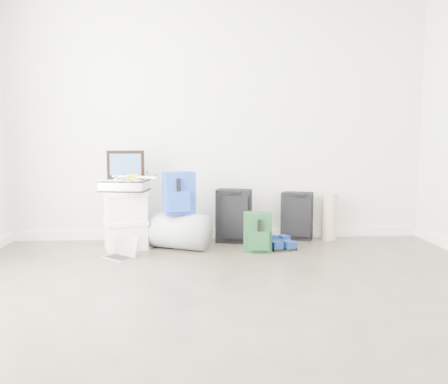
{
  "coord_description": "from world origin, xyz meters",
  "views": [
    {
      "loc": [
        -0.29,
        -2.67,
        1.11
      ],
      "look_at": [
        0.01,
        1.9,
        0.58
      ],
      "focal_mm": 38.0,
      "sensor_mm": 36.0,
      "label": 1
    }
  ],
  "objects": [
    {
      "name": "ground",
      "position": [
        0.0,
        0.0,
        0.0
      ],
      "size": [
        5.0,
        5.0,
        0.0
      ],
      "primitive_type": "plane",
      "color": "#3B352B",
      "rests_on": "ground"
    },
    {
      "name": "room_envelope",
      "position": [
        0.0,
        0.02,
        1.72
      ],
      "size": [
        4.52,
        5.02,
        2.71
      ],
      "color": "silver",
      "rests_on": "ground"
    },
    {
      "name": "boxes_stack",
      "position": [
        -0.96,
        2.05,
        0.29
      ],
      "size": [
        0.48,
        0.43,
        0.58
      ],
      "rotation": [
        0.0,
        0.0,
        0.31
      ],
      "color": "white",
      "rests_on": "ground"
    },
    {
      "name": "briefcase",
      "position": [
        -0.96,
        2.05,
        0.64
      ],
      "size": [
        0.48,
        0.39,
        0.13
      ],
      "primitive_type": "cube",
      "rotation": [
        0.0,
        0.0,
        -0.17
      ],
      "color": "#B2B2B7",
      "rests_on": "boxes_stack"
    },
    {
      "name": "painting",
      "position": [
        -0.96,
        2.15,
        0.84
      ],
      "size": [
        0.37,
        0.04,
        0.28
      ],
      "rotation": [
        0.0,
        0.0,
        0.05
      ],
      "color": "black",
      "rests_on": "briefcase"
    },
    {
      "name": "drone",
      "position": [
        -0.88,
        2.03,
        0.73
      ],
      "size": [
        0.5,
        0.5,
        0.05
      ],
      "rotation": [
        0.0,
        0.0,
        0.3
      ],
      "color": "yellow",
      "rests_on": "briefcase"
    },
    {
      "name": "duffel_bag",
      "position": [
        -0.43,
        2.02,
        0.18
      ],
      "size": [
        0.67,
        0.57,
        0.36
      ],
      "primitive_type": "cylinder",
      "rotation": [
        0.0,
        1.57,
        -0.44
      ],
      "color": "#989DA1",
      "rests_on": "ground"
    },
    {
      "name": "blue_backpack",
      "position": [
        -0.43,
        1.99,
        0.56
      ],
      "size": [
        0.34,
        0.28,
        0.42
      ],
      "rotation": [
        0.0,
        0.0,
        0.25
      ],
      "color": "#1A31AE",
      "rests_on": "duffel_bag"
    },
    {
      "name": "large_suitcase",
      "position": [
        0.15,
        2.28,
        0.28
      ],
      "size": [
        0.4,
        0.31,
        0.56
      ],
      "rotation": [
        0.0,
        0.0,
        -0.23
      ],
      "color": "black",
      "rests_on": "ground"
    },
    {
      "name": "green_backpack",
      "position": [
        0.34,
        1.84,
        0.19
      ],
      "size": [
        0.29,
        0.23,
        0.38
      ],
      "rotation": [
        0.0,
        0.0,
        -0.12
      ],
      "color": "#153A1A",
      "rests_on": "ground"
    },
    {
      "name": "carry_on",
      "position": [
        0.85,
        2.37,
        0.26
      ],
      "size": [
        0.37,
        0.31,
        0.52
      ],
      "rotation": [
        0.0,
        0.0,
        -0.36
      ],
      "color": "black",
      "rests_on": "ground"
    },
    {
      "name": "shoes",
      "position": [
        0.58,
        1.95,
        0.04
      ],
      "size": [
        0.31,
        0.29,
        0.09
      ],
      "rotation": [
        0.0,
        0.0,
        0.33
      ],
      "color": "black",
      "rests_on": "ground"
    },
    {
      "name": "rolled_rug",
      "position": [
        1.2,
        2.36,
        0.25
      ],
      "size": [
        0.17,
        0.17,
        0.51
      ],
      "primitive_type": "cylinder",
      "color": "tan",
      "rests_on": "ground"
    },
    {
      "name": "laptop",
      "position": [
        -0.95,
        1.68,
        0.05
      ],
      "size": [
        0.35,
        0.34,
        0.2
      ],
      "rotation": [
        0.0,
        0.0,
        -0.72
      ],
      "color": "silver",
      "rests_on": "ground"
    }
  ]
}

